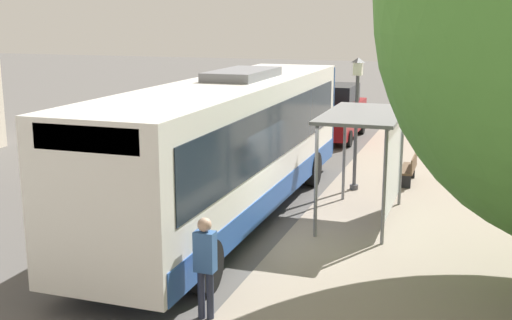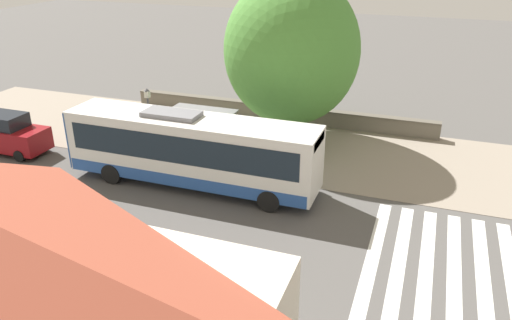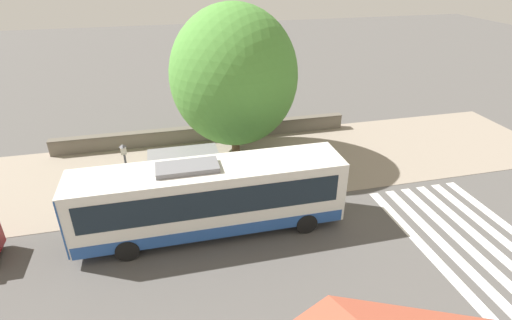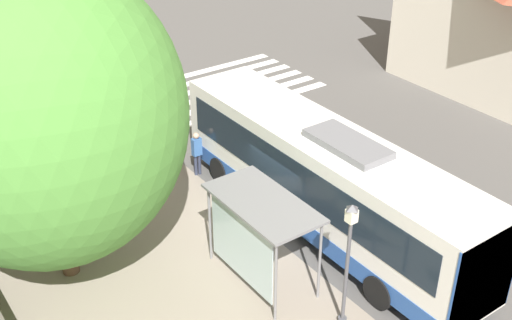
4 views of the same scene
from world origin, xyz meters
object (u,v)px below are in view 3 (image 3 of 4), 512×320
bus (210,197)px  street_lamp_near (127,173)px  pedestrian (306,182)px  shade_tree (234,76)px  bus_shelter (184,160)px  bench (109,192)px

bus → street_lamp_near: (-2.40, -3.62, 0.40)m
bus → street_lamp_near: street_lamp_near is taller
pedestrian → shade_tree: size_ratio=0.19×
bus → pedestrian: bus is taller
bus → street_lamp_near: 4.36m
pedestrian → shade_tree: (-5.94, -2.58, 4.13)m
bus → pedestrian: size_ratio=6.94×
bus_shelter → pedestrian: 6.42m
bus → bus_shelter: bearing=-164.5°
bench → pedestrian: bearing=77.3°
bench → shade_tree: shade_tree is taller
pedestrian → shade_tree: 7.68m
street_lamp_near → shade_tree: size_ratio=0.41×
bus → bench: 6.35m
bus → street_lamp_near: bearing=-123.5°
bus_shelter → bench: bearing=-98.5°
pedestrian → bench: 10.33m
bus → bench: size_ratio=7.63×
pedestrian → bench: size_ratio=1.10×
pedestrian → bus_shelter: bearing=-105.3°
bench → shade_tree: (-3.67, 7.49, 4.68)m
bus_shelter → street_lamp_near: (0.83, -2.73, 0.04)m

